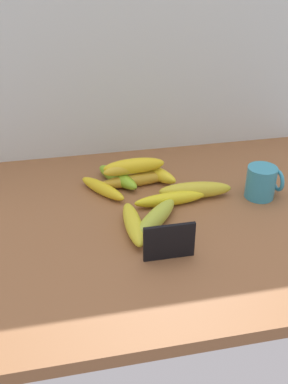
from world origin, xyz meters
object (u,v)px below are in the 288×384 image
(banana_7, at_px, (136,180))
(banana_3, at_px, (103,189))
(banana_2, at_px, (118,177))
(coffee_mug, at_px, (262,182))
(banana_4, at_px, (155,219))
(banana_8, at_px, (134,166))
(banana_9, at_px, (132,167))
(banana_0, at_px, (195,190))
(banana_1, at_px, (152,172))
(banana_5, at_px, (170,199))
(banana_6, at_px, (133,224))
(chalkboard_sign, at_px, (169,243))

(banana_7, bearing_deg, banana_3, -164.73)
(banana_2, relative_size, banana_3, 1.00)
(coffee_mug, bearing_deg, banana_4, -165.70)
(banana_8, height_order, banana_9, banana_8)
(banana_2, distance_m, banana_4, 0.22)
(banana_0, relative_size, banana_1, 1.14)
(banana_0, distance_m, banana_2, 0.22)
(banana_3, relative_size, banana_4, 0.87)
(banana_0, xyz_separation_m, banana_2, (-0.19, 0.11, -0.00))
(banana_2, relative_size, banana_4, 0.87)
(banana_2, height_order, banana_5, banana_2)
(banana_7, bearing_deg, banana_6, -102.22)
(banana_9, bearing_deg, coffee_mug, -22.29)
(coffee_mug, xyz_separation_m, banana_7, (-0.31, 0.12, -0.03))
(banana_7, height_order, banana_9, banana_9)
(banana_6, bearing_deg, banana_1, 67.58)
(coffee_mug, height_order, banana_7, coffee_mug)
(banana_6, xyz_separation_m, banana_9, (0.04, 0.21, 0.03))
(banana_2, bearing_deg, banana_4, -75.47)
(banana_1, bearing_deg, banana_8, -158.09)
(banana_3, relative_size, banana_8, 0.94)
(banana_4, distance_m, banana_6, 0.05)
(banana_2, relative_size, banana_8, 0.94)
(banana_0, bearing_deg, banana_8, 144.72)
(coffee_mug, height_order, banana_5, coffee_mug)
(banana_2, bearing_deg, banana_7, -24.62)
(banana_0, bearing_deg, banana_3, 164.61)
(chalkboard_sign, height_order, banana_9, chalkboard_sign)
(coffee_mug, height_order, banana_1, coffee_mug)
(banana_5, xyz_separation_m, banana_8, (-0.07, 0.12, 0.04))
(banana_9, bearing_deg, banana_0, -33.92)
(chalkboard_sign, height_order, banana_1, chalkboard_sign)
(banana_3, distance_m, banana_6, 0.19)
(banana_2, xyz_separation_m, banana_8, (0.04, -0.01, 0.04))
(banana_4, xyz_separation_m, banana_7, (-0.01, 0.20, -0.00))
(banana_0, height_order, banana_4, banana_0)
(banana_6, relative_size, banana_8, 1.02)
(banana_2, height_order, banana_3, banana_2)
(banana_6, xyz_separation_m, banana_7, (0.04, 0.20, -0.00))
(banana_5, xyz_separation_m, banana_7, (-0.07, 0.11, 0.00))
(chalkboard_sign, relative_size, banana_6, 0.65)
(banana_1, bearing_deg, chalkboard_sign, -96.82)
(banana_2, relative_size, banana_7, 0.76)
(chalkboard_sign, bearing_deg, banana_8, 92.45)
(chalkboard_sign, distance_m, banana_4, 0.12)
(chalkboard_sign, xyz_separation_m, banana_8, (-0.01, 0.32, 0.02))
(banana_5, xyz_separation_m, banana_6, (-0.11, -0.09, 0.00))
(banana_2, height_order, banana_9, banana_9)
(banana_5, relative_size, banana_8, 1.11)
(banana_3, height_order, banana_8, banana_8)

